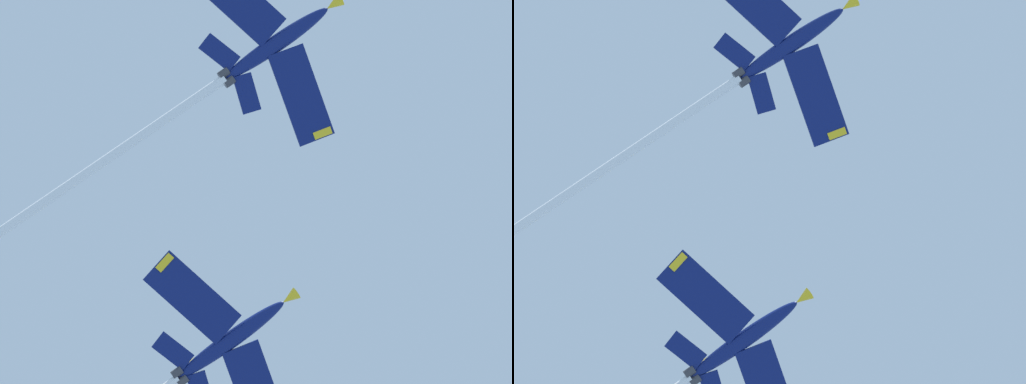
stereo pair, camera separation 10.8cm
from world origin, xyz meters
TOP-DOWN VIEW (x-y plane):
  - jet_second at (28.31, 13.44)m, footprint 20.08×40.20m
  - jet_third at (46.56, 31.84)m, footprint 20.05×37.93m

SIDE VIEW (x-z plane):
  - jet_third at x=46.56m, z-range 97.33..107.81m
  - jet_second at x=28.31m, z-range 102.09..112.44m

